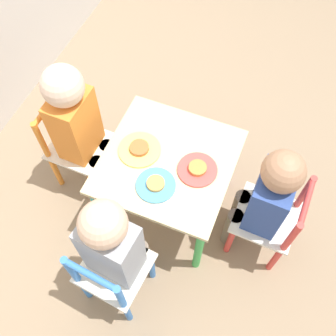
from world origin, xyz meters
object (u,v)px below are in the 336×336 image
(child_front, at_px, (266,197))
(plate_back, at_px, (139,149))
(plate_left, at_px, (156,185))
(chair_red, at_px, (270,220))
(plate_front, at_px, (197,169))
(chair_blue, at_px, (112,274))
(chair_orange, at_px, (76,146))
(kids_table, at_px, (168,168))
(child_left, at_px, (114,244))
(child_back, at_px, (77,122))

(child_front, distance_m, plate_back, 0.56)
(child_front, bearing_deg, plate_left, -72.71)
(chair_red, bearing_deg, plate_front, -90.67)
(chair_red, distance_m, plate_back, 0.64)
(chair_blue, bearing_deg, chair_orange, -42.75)
(chair_blue, relative_size, child_front, 0.71)
(kids_table, height_order, child_left, child_left)
(chair_blue, height_order, child_left, child_left)
(chair_red, bearing_deg, child_back, -89.61)
(chair_blue, xyz_separation_m, plate_front, (0.48, -0.18, 0.19))
(plate_front, bearing_deg, chair_orange, 89.23)
(chair_blue, relative_size, plate_front, 3.11)
(chair_orange, bearing_deg, plate_left, -105.02)
(child_left, bearing_deg, child_back, -42.68)
(chair_orange, bearing_deg, child_front, -90.39)
(chair_orange, distance_m, plate_front, 0.64)
(chair_blue, bearing_deg, child_front, -129.55)
(kids_table, relative_size, plate_left, 3.34)
(chair_red, xyz_separation_m, chair_blue, (-0.47, 0.53, 0.00))
(plate_front, bearing_deg, kids_table, 90.00)
(plate_left, bearing_deg, child_left, 172.10)
(chair_orange, bearing_deg, chair_blue, -137.25)
(child_left, xyz_separation_m, plate_front, (0.42, -0.17, -0.02))
(plate_front, bearing_deg, chair_red, -92.48)
(plate_front, bearing_deg, plate_left, 135.00)
(kids_table, distance_m, plate_left, 0.15)
(child_front, bearing_deg, child_left, -46.75)
(child_front, distance_m, child_back, 0.85)
(chair_red, height_order, chair_blue, same)
(child_back, bearing_deg, plate_back, -90.43)
(kids_table, height_order, plate_left, plate_left)
(child_back, bearing_deg, chair_red, -90.44)
(child_left, bearing_deg, plate_back, -72.50)
(plate_left, bearing_deg, child_front, -74.51)
(child_front, relative_size, plate_left, 4.46)
(chair_blue, xyz_separation_m, child_back, (0.49, 0.38, 0.22))
(chair_orange, xyz_separation_m, child_front, (-0.02, -0.91, 0.18))
(chair_blue, bearing_deg, plate_back, -74.60)
(plate_front, height_order, plate_left, same)
(kids_table, relative_size, chair_red, 1.05)
(chair_red, xyz_separation_m, plate_front, (0.02, 0.35, 0.19))
(child_left, relative_size, plate_left, 4.69)
(child_back, distance_m, plate_back, 0.30)
(chair_blue, distance_m, plate_front, 0.55)
(child_left, distance_m, plate_front, 0.46)
(kids_table, relative_size, child_front, 0.75)
(chair_blue, xyz_separation_m, child_left, (0.06, -0.01, 0.20))
(child_left, bearing_deg, plate_left, -92.42)
(kids_table, relative_size, plate_back, 3.00)
(chair_orange, distance_m, plate_back, 0.40)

